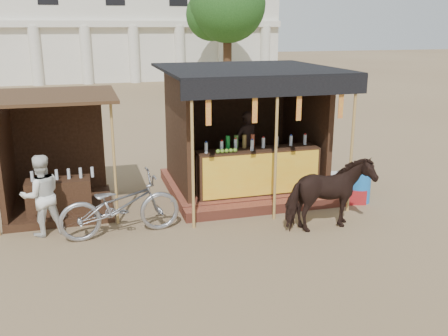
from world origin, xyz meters
TOP-DOWN VIEW (x-y plane):
  - ground at (0.00, 0.00)m, footprint 120.00×120.00m
  - main_stall at (1.00, 3.36)m, footprint 3.60×3.61m
  - secondary_stall at (-3.17, 3.24)m, footprint 2.40×2.40m
  - cow at (1.76, 0.79)m, footprint 1.67×0.89m
  - motorbike at (-1.92, 1.58)m, footprint 2.21×0.98m
  - bystander at (-3.26, 2.00)m, footprint 0.84×0.73m
  - blue_barrel at (3.10, 2.00)m, footprint 0.59×0.59m
  - red_crate at (2.98, 2.00)m, footprint 0.54×0.54m
  - cooler at (2.74, 2.60)m, footprint 0.65×0.45m
  - background_building at (-2.00, 29.94)m, footprint 26.00×7.45m
  - tree at (5.81, 22.14)m, footprint 4.50×4.40m

SIDE VIEW (x-z plane):
  - ground at x=0.00m, z-range 0.00..0.00m
  - red_crate at x=2.98m, z-range 0.00..0.31m
  - cooler at x=2.74m, z-range 0.00..0.46m
  - blue_barrel at x=3.10m, z-range 0.00..0.73m
  - motorbike at x=-1.92m, z-range 0.00..1.13m
  - cow at x=1.76m, z-range 0.00..1.35m
  - bystander at x=-3.26m, z-range 0.00..1.48m
  - secondary_stall at x=-3.17m, z-range -0.34..2.04m
  - main_stall at x=1.00m, z-range -0.37..2.41m
  - background_building at x=-2.00m, z-range -0.11..8.07m
  - tree at x=5.81m, z-range 1.13..8.13m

